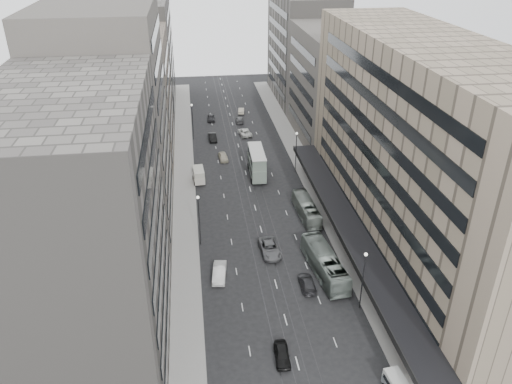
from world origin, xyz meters
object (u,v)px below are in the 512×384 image
panel_van (199,175)px  pedestrian (406,337)px  double_decker (257,162)px  bus_near (325,263)px  sedan_1 (219,272)px  bus_far (306,209)px  sedan_0 (282,354)px  sedan_2 (270,248)px

panel_van → pedestrian: panel_van is taller
double_decker → panel_van: size_ratio=2.18×
bus_near → sedan_1: 14.52m
pedestrian → bus_near: bearing=-85.3°
bus_far → pedestrian: size_ratio=5.82×
panel_van → pedestrian: bearing=-67.3°
bus_far → pedestrian: (4.93, -29.81, -0.41)m
sedan_0 → pedestrian: bearing=4.2°
sedan_1 → sedan_2: 9.13m
sedan_0 → sedan_2: 20.56m
double_decker → pedestrian: 47.61m
pedestrian → sedan_1: bearing=-54.8°
sedan_0 → sedan_2: (1.91, 20.47, 0.11)m
bus_far → pedestrian: bus_far is taller
double_decker → panel_van: bearing=-172.2°
bus_far → sedan_2: 12.35m
panel_van → sedan_0: size_ratio=1.07×
bus_far → sedan_1: bus_far is taller
double_decker → panel_van: 11.34m
sedan_0 → sedan_2: size_ratio=0.71×
sedan_1 → sedan_2: bearing=39.4°
panel_van → sedan_1: bearing=-90.0°
double_decker → sedan_2: size_ratio=1.64×
sedan_2 → sedan_0: bearing=-98.7°
sedan_1 → double_decker: bearing=80.7°
bus_far → sedan_0: bus_far is taller
double_decker → pedestrian: size_ratio=5.33×
bus_far → sedan_0: (-9.59, -30.12, -0.75)m
bus_near → sedan_2: bearing=-47.3°
double_decker → sedan_0: 46.79m
sedan_0 → pedestrian: size_ratio=2.29×
bus_far → sedan_0: 31.62m
sedan_1 → pedestrian: pedestrian is taller
double_decker → sedan_2: double_decker is taller
bus_near → sedan_0: 16.98m
bus_near → sedan_2: size_ratio=2.13×
bus_far → sedan_2: bus_far is taller
panel_van → sedan_2: bearing=-72.5°
bus_far → sedan_2: (-7.68, -9.65, -0.65)m
sedan_0 → double_decker: bearing=88.6°
sedan_1 → sedan_2: sedan_1 is taller
double_decker → sedan_1: size_ratio=1.94×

